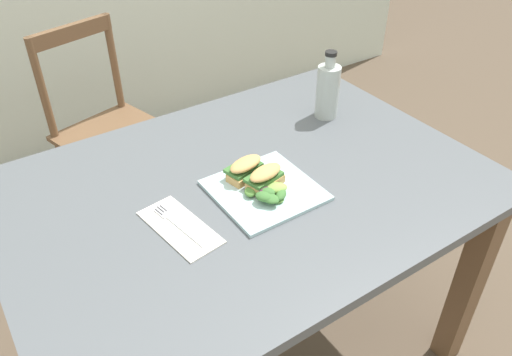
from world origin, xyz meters
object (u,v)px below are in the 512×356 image
object	(u,v)px
sandwich_half_back	(245,168)
fork_on_napkin	(176,223)
dining_table	(248,217)
chair_wooden_far	(109,131)
bottle_cold_brew	(327,93)
plate_lunch	(265,190)
sandwich_half_front	(265,177)

from	to	relation	value
sandwich_half_back	fork_on_napkin	bearing A→B (deg)	-166.65
dining_table	sandwich_half_back	distance (m)	0.16
chair_wooden_far	bottle_cold_brew	distance (m)	1.00
chair_wooden_far	sandwich_half_back	xyz separation A→B (m)	(0.08, -0.94, 0.33)
bottle_cold_brew	chair_wooden_far	bearing A→B (deg)	121.56
plate_lunch	fork_on_napkin	distance (m)	0.25
dining_table	sandwich_half_front	xyz separation A→B (m)	(0.02, -0.05, 0.16)
fork_on_napkin	plate_lunch	bearing A→B (deg)	-3.21
dining_table	chair_wooden_far	distance (m)	0.97
plate_lunch	chair_wooden_far	bearing A→B (deg)	95.26
sandwich_half_back	dining_table	bearing A→B (deg)	-102.68
bottle_cold_brew	plate_lunch	bearing A→B (deg)	-150.72
chair_wooden_far	sandwich_half_back	size ratio (longest dim) A/B	7.79
chair_wooden_far	plate_lunch	bearing A→B (deg)	-84.74
sandwich_half_back	bottle_cold_brew	size ratio (longest dim) A/B	0.51
chair_wooden_far	sandwich_half_back	bearing A→B (deg)	-85.16
chair_wooden_far	sandwich_half_front	world-z (taller)	chair_wooden_far
sandwich_half_front	bottle_cold_brew	size ratio (longest dim) A/B	0.51
fork_on_napkin	bottle_cold_brew	xyz separation A→B (m)	(0.64, 0.21, 0.07)
dining_table	plate_lunch	world-z (taller)	plate_lunch
sandwich_half_front	plate_lunch	bearing A→B (deg)	-130.34
fork_on_napkin	bottle_cold_brew	bearing A→B (deg)	17.77
plate_lunch	bottle_cold_brew	distance (m)	0.46
sandwich_half_front	bottle_cold_brew	distance (m)	0.44
chair_wooden_far	fork_on_napkin	distance (m)	1.05
chair_wooden_far	dining_table	bearing A→B (deg)	-85.38
chair_wooden_far	sandwich_half_front	size ratio (longest dim) A/B	7.79
sandwich_half_front	sandwich_half_back	xyz separation A→B (m)	(-0.02, 0.06, 0.00)
dining_table	fork_on_napkin	xyz separation A→B (m)	(-0.23, -0.04, 0.13)
chair_wooden_far	plate_lunch	world-z (taller)	chair_wooden_far
dining_table	chair_wooden_far	world-z (taller)	chair_wooden_far
fork_on_napkin	sandwich_half_front	bearing A→B (deg)	-1.13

